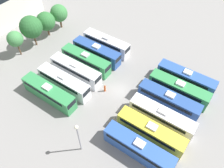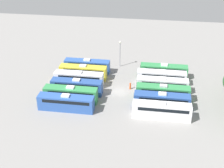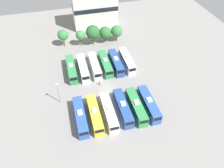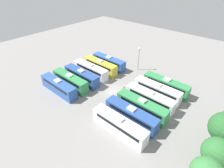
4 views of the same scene
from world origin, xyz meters
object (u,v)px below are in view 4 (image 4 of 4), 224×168
bus_7 (157,90)px  worker_person (124,89)px  bus_5 (59,86)px  bus_3 (82,76)px  bus_11 (119,125)px  bus_9 (142,106)px  bus_0 (109,62)px  bus_1 (100,66)px  tree_3 (218,153)px  bus_8 (150,98)px  bus_4 (70,80)px  bus_10 (131,115)px  bus_6 (166,85)px  light_pole (139,55)px  bus_2 (91,70)px

bus_7 → worker_person: bus_7 is taller
bus_5 → bus_7: size_ratio=1.00×
bus_3 → bus_11: same height
bus_7 → bus_9: bearing=3.0°
bus_0 → bus_3: (11.04, 0.09, 0.00)m
bus_11 → worker_person: (-10.61, -7.19, -0.89)m
bus_1 → tree_3: (10.86, 34.26, 2.16)m
bus_8 → tree_3: tree_3 is taller
bus_11 → tree_3: 15.75m
bus_4 → worker_person: (-7.09, 12.04, -0.89)m
bus_5 → bus_11: same height
bus_0 → bus_11: size_ratio=1.00×
bus_0 → bus_10: bearing=52.7°
bus_6 → bus_7: (3.55, -0.49, 0.00)m
bus_4 → bus_9: size_ratio=1.00×
bus_5 → bus_11: size_ratio=1.00×
tree_3 → bus_10: bearing=-90.2°
bus_3 → bus_11: bearing=69.5°
bus_11 → light_pole: (-22.57, -11.12, 3.14)m
bus_4 → bus_5: (3.49, -0.03, 0.00)m
bus_2 → bus_10: size_ratio=1.00×
bus_5 → bus_3: bearing=176.2°
tree_3 → bus_1: bearing=-107.6°
bus_0 → bus_1: bearing=-3.1°
worker_person → bus_9: bearing=65.0°
bus_0 → bus_3: size_ratio=1.00×
bus_5 → bus_7: bearing=126.9°
bus_2 → bus_10: (7.21, 19.28, 0.00)m
bus_3 → bus_8: (-3.65, 18.86, 0.00)m
bus_0 → bus_8: 20.34m
light_pole → bus_11: bearing=26.2°
bus_5 → bus_9: 20.75m
bus_1 → bus_10: 21.94m
bus_1 → bus_4: same height
bus_11 → bus_1: bearing=-127.2°
bus_0 → light_pole: size_ratio=1.62×
bus_1 → bus_2: same height
tree_3 → bus_8: bearing=-115.0°
bus_9 → light_pole: size_ratio=1.62×
bus_10 → tree_3: bearing=89.8°
bus_2 → bus_5: bearing=0.0°
bus_9 → bus_4: bearing=-79.4°
bus_5 → bus_8: 22.05m
bus_4 → light_pole: light_pole is taller
bus_9 → bus_0: bearing=-119.7°
bus_0 → bus_9: size_ratio=1.00×
bus_11 → bus_3: bearing=-110.5°
bus_7 → bus_11: same height
bus_9 → tree_3: tree_3 is taller
bus_4 → bus_10: size_ratio=1.00×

